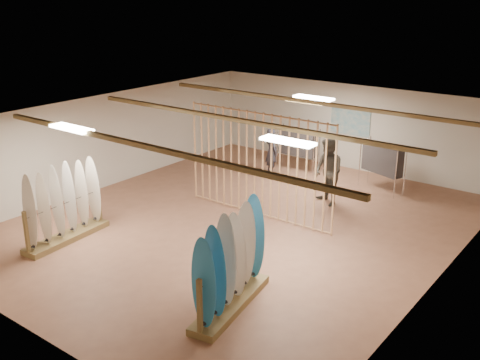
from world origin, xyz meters
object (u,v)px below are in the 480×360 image
Objects in this scene: shopper_a at (272,148)px; shopper_b at (328,168)px; rack_right at (231,276)px; clothing_rack_a at (298,142)px; clothing_rack_b at (383,159)px; rack_left at (65,215)px.

shopper_b is (2.74, -1.27, 0.20)m from shopper_a.
rack_right is 8.65m from clothing_rack_a.
clothing_rack_a is 0.98× the size of clothing_rack_b.
clothing_rack_b is at bearing 82.49° from rack_right.
clothing_rack_b is at bearing -4.42° from clothing_rack_a.
clothing_rack_b is (4.55, 7.80, 0.34)m from rack_left.
rack_left is 1.36× the size of shopper_a.
rack_left is at bearing -101.46° from clothing_rack_b.
rack_right is 1.63× the size of clothing_rack_b.
rack_right reaches higher than clothing_rack_b.
shopper_a is (1.07, 7.13, 0.23)m from rack_left.
clothing_rack_b is at bearing -140.31° from shopper_a.
shopper_b reaches higher than clothing_rack_b.
rack_right is at bearing -68.01° from clothing_rack_b.
rack_right is 1.42× the size of shopper_a.
clothing_rack_b is (3.00, -0.16, 0.02)m from clothing_rack_a.
shopper_b reaches higher than rack_left.
rack_right is at bearing -67.97° from clothing_rack_a.
clothing_rack_a is at bearing -164.29° from clothing_rack_b.
clothing_rack_a is (1.55, 7.96, 0.32)m from rack_left.
clothing_rack_a is 0.97m from shopper_a.
rack_left is 8.12m from clothing_rack_a.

